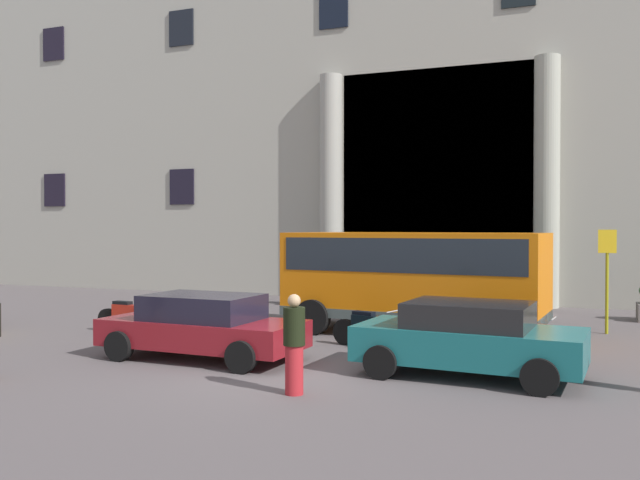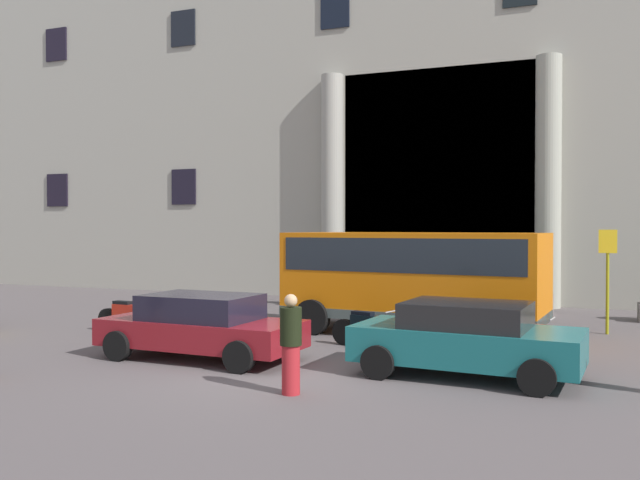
# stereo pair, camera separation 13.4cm
# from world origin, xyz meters

# --- Properties ---
(ground_plane) EXTENTS (80.00, 64.00, 0.12)m
(ground_plane) POSITION_xyz_m (0.00, 0.00, -0.06)
(ground_plane) COLOR #574F50
(office_building_facade) EXTENTS (42.70, 9.68, 20.26)m
(office_building_facade) POSITION_xyz_m (0.00, 17.48, 10.12)
(office_building_facade) COLOR #A19D91
(office_building_facade) RESTS_ON ground_plane
(orange_minibus) EXTENTS (6.70, 3.19, 2.60)m
(orange_minibus) POSITION_xyz_m (1.48, 5.50, 1.57)
(orange_minibus) COLOR orange
(orange_minibus) RESTS_ON ground_plane
(bus_stop_sign) EXTENTS (0.44, 0.08, 2.68)m
(bus_stop_sign) POSITION_xyz_m (6.10, 7.36, 1.66)
(bus_stop_sign) COLOR #959417
(bus_stop_sign) RESTS_ON ground_plane
(hedge_planter_west) EXTENTS (2.15, 0.73, 1.27)m
(hedge_planter_west) POSITION_xyz_m (-0.24, 10.35, 0.61)
(hedge_planter_west) COLOR slate
(hedge_planter_west) RESTS_ON ground_plane
(hedge_planter_east) EXTENTS (1.60, 0.71, 1.50)m
(hedge_planter_east) POSITION_xyz_m (-3.27, 10.36, 0.72)
(hedge_planter_east) COLOR gray
(hedge_planter_east) RESTS_ON ground_plane
(hedge_planter_entrance_right) EXTENTS (2.12, 0.96, 1.68)m
(hedge_planter_entrance_right) POSITION_xyz_m (3.59, 10.81, 0.81)
(hedge_planter_entrance_right) COLOR gray
(hedge_planter_entrance_right) RESTS_ON ground_plane
(parked_hatchback_near) EXTENTS (4.18, 2.32, 1.37)m
(parked_hatchback_near) POSITION_xyz_m (3.54, 1.14, 0.71)
(parked_hatchback_near) COLOR #176366
(parked_hatchback_near) RESTS_ON ground_plane
(parked_compact_extra) EXTENTS (4.30, 2.11, 1.34)m
(parked_compact_extra) POSITION_xyz_m (-1.88, 0.78, 0.69)
(parked_compact_extra) COLOR maroon
(parked_compact_extra) RESTS_ON ground_plane
(motorcycle_far_end) EXTENTS (2.07, 0.55, 0.89)m
(motorcycle_far_end) POSITION_xyz_m (4.29, 3.19, 0.46)
(motorcycle_far_end) COLOR black
(motorcycle_far_end) RESTS_ON ground_plane
(scooter_by_planter) EXTENTS (1.97, 0.76, 0.89)m
(scooter_by_planter) POSITION_xyz_m (0.98, 3.24, 0.46)
(scooter_by_planter) COLOR black
(scooter_by_planter) RESTS_ON ground_plane
(motorcycle_near_kerb) EXTENTS (2.00, 0.55, 0.89)m
(motorcycle_near_kerb) POSITION_xyz_m (-5.50, 3.01, 0.46)
(motorcycle_near_kerb) COLOR black
(motorcycle_near_kerb) RESTS_ON ground_plane
(pedestrian_man_red_shirt) EXTENTS (0.36, 0.36, 1.65)m
(pedestrian_man_red_shirt) POSITION_xyz_m (1.07, -1.24, 0.83)
(pedestrian_man_red_shirt) COLOR #AA2026
(pedestrian_man_red_shirt) RESTS_ON ground_plane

